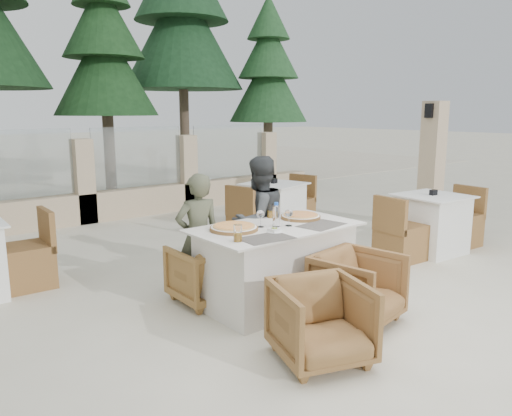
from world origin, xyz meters
TOP-DOWN VIEW (x-y plane):
  - ground at (0.00, 0.00)m, footprint 80.00×80.00m
  - perimeter_wall_far at (0.00, 4.80)m, footprint 10.00×0.34m
  - lantern_pillar at (4.20, 1.00)m, footprint 0.34×0.34m
  - pine_centre at (1.50, 7.20)m, footprint 2.20×2.20m
  - pine_mid_right at (3.80, 7.80)m, footprint 2.99×2.99m
  - pine_far_right at (5.50, 6.50)m, footprint 1.98×1.98m
  - dining_table at (0.10, 0.12)m, footprint 1.60×0.90m
  - placemat_near_left at (-0.28, -0.18)m, footprint 0.47×0.34m
  - placemat_near_right at (0.46, -0.14)m, footprint 0.49×0.36m
  - pizza_left at (-0.31, 0.24)m, footprint 0.55×0.55m
  - pizza_right at (0.52, 0.21)m, footprint 0.46×0.46m
  - water_bottle at (0.08, 0.10)m, footprint 0.09×0.09m
  - wine_glass_centre at (-0.05, 0.18)m, footprint 0.08×0.08m
  - wine_glass_near at (0.19, 0.04)m, footprint 0.08×0.08m
  - beer_glass_left at (-0.53, -0.10)m, footprint 0.08×0.08m
  - beer_glass_right at (0.31, 0.44)m, footprint 0.08×0.08m
  - olive_dish at (-0.07, -0.06)m, footprint 0.11×0.11m
  - armchair_far_left at (-0.40, 0.59)m, footprint 0.62×0.64m
  - armchair_far_right at (0.40, 0.65)m, footprint 0.68×0.70m
  - armchair_near_left at (-0.41, -0.96)m, footprint 0.84×0.86m
  - armchair_near_right at (0.37, -0.67)m, footprint 0.77×0.78m
  - diner_left at (-0.42, 0.68)m, footprint 0.50×0.37m
  - diner_right at (0.34, 0.67)m, footprint 0.69×0.54m
  - bg_table_b at (1.98, 2.28)m, footprint 1.79×1.18m
  - bg_table_c at (2.86, 0.14)m, footprint 1.70×0.96m

SIDE VIEW (x-z plane):
  - ground at x=0.00m, z-range 0.00..0.00m
  - armchair_far_left at x=-0.40m, z-range 0.00..0.57m
  - armchair_far_right at x=0.40m, z-range 0.00..0.59m
  - armchair_near_left at x=-0.41m, z-range 0.00..0.61m
  - armchair_near_right at x=0.37m, z-range 0.00..0.63m
  - dining_table at x=0.10m, z-range 0.00..0.77m
  - bg_table_b at x=1.98m, z-range 0.00..0.77m
  - bg_table_c at x=2.86m, z-range 0.00..0.77m
  - diner_left at x=-0.42m, z-range 0.00..1.26m
  - diner_right at x=0.34m, z-range 0.00..1.38m
  - placemat_near_left at x=-0.28m, z-range 0.77..0.77m
  - placemat_near_right at x=0.46m, z-range 0.77..0.77m
  - olive_dish at x=-0.07m, z-range 0.77..0.81m
  - pizza_right at x=0.52m, z-range 0.77..0.82m
  - pizza_left at x=-0.31m, z-range 0.77..0.83m
  - perimeter_wall_far at x=0.00m, z-range 0.00..1.60m
  - beer_glass_right at x=0.31m, z-range 0.77..0.91m
  - beer_glass_left at x=-0.53m, z-range 0.77..0.91m
  - wine_glass_centre at x=-0.05m, z-range 0.77..0.95m
  - wine_glass_near at x=0.19m, z-range 0.77..0.95m
  - water_bottle at x=0.08m, z-range 0.77..1.00m
  - lantern_pillar at x=4.20m, z-range 0.00..2.00m
  - pine_far_right at x=5.50m, z-range 0.00..4.50m
  - pine_centre at x=1.50m, z-range 0.00..5.00m
  - pine_mid_right at x=3.80m, z-range 0.00..6.80m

